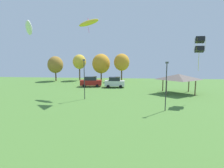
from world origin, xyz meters
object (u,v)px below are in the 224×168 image
(treeline_tree_1, at_px, (79,62))
(treeline_tree_2, at_px, (101,64))
(light_post_0, at_px, (166,83))
(light_post_1, at_px, (84,77))
(park_pavilion, at_px, (179,77))
(parked_car_leftmost, at_px, (91,82))
(treeline_tree_0, at_px, (55,65))
(parked_car_second_from_left, at_px, (115,82))
(kite_flying_2, at_px, (200,45))
(treeline_tree_3, at_px, (122,62))
(kite_flying_0, at_px, (89,23))
(kite_flying_3, at_px, (29,28))

(treeline_tree_1, bearing_deg, treeline_tree_2, -2.68)
(light_post_0, bearing_deg, light_post_1, 154.60)
(park_pavilion, height_order, light_post_0, light_post_0)
(parked_car_leftmost, bearing_deg, treeline_tree_0, 137.50)
(light_post_1, distance_m, treeline_tree_2, 23.11)
(parked_car_second_from_left, xyz_separation_m, treeline_tree_2, (-4.53, 11.03, 3.51))
(park_pavilion, bearing_deg, light_post_1, -158.75)
(kite_flying_2, bearing_deg, light_post_1, -179.62)
(park_pavilion, distance_m, treeline_tree_0, 32.72)
(kite_flying_2, height_order, parked_car_leftmost, kite_flying_2)
(treeline_tree_0, relative_size, treeline_tree_3, 0.91)
(treeline_tree_1, height_order, treeline_tree_3, treeline_tree_3)
(treeline_tree_3, bearing_deg, parked_car_leftmost, -124.16)
(kite_flying_0, xyz_separation_m, parked_car_leftmost, (-1.33, 7.99, -11.46))
(kite_flying_2, xyz_separation_m, treeline_tree_2, (-18.01, 22.96, -3.93))
(parked_car_second_from_left, distance_m, treeline_tree_1, 16.01)
(park_pavilion, bearing_deg, parked_car_leftmost, 160.22)
(treeline_tree_0, bearing_deg, parked_car_second_from_left, -29.42)
(treeline_tree_0, xyz_separation_m, treeline_tree_3, (17.87, 0.58, 0.69))
(parked_car_second_from_left, distance_m, light_post_1, 12.91)
(kite_flying_3, distance_m, treeline_tree_1, 25.74)
(parked_car_second_from_left, bearing_deg, parked_car_leftmost, 174.41)
(kite_flying_2, xyz_separation_m, treeline_tree_0, (-30.25, 21.39, -4.20))
(kite_flying_0, height_order, parked_car_second_from_left, kite_flying_0)
(parked_car_leftmost, height_order, treeline_tree_0, treeline_tree_0)
(kite_flying_0, height_order, treeline_tree_3, kite_flying_0)
(light_post_1, height_order, treeline_tree_0, treeline_tree_0)
(light_post_0, height_order, treeline_tree_3, treeline_tree_3)
(treeline_tree_0, height_order, treeline_tree_2, treeline_tree_2)
(light_post_1, bearing_deg, light_post_0, -25.40)
(parked_car_leftmost, height_order, treeline_tree_2, treeline_tree_2)
(parked_car_leftmost, bearing_deg, park_pavilion, -24.18)
(kite_flying_0, relative_size, kite_flying_2, 0.80)
(treeline_tree_3, bearing_deg, treeline_tree_0, -178.14)
(kite_flying_2, distance_m, parked_car_second_from_left, 19.48)
(treeline_tree_2, bearing_deg, light_post_1, -88.54)
(treeline_tree_2, bearing_deg, kite_flying_0, -88.47)
(parked_car_leftmost, bearing_deg, kite_flying_3, -118.56)
(light_post_0, bearing_deg, kite_flying_0, 139.42)
(kite_flying_2, xyz_separation_m, kite_flying_3, (-25.22, -1.78, 2.45))
(light_post_1, bearing_deg, parked_car_second_from_left, 71.88)
(kite_flying_2, distance_m, light_post_1, 18.12)
(treeline_tree_0, height_order, treeline_tree_1, treeline_tree_1)
(kite_flying_0, distance_m, parked_car_leftmost, 14.04)
(parked_car_leftmost, xyz_separation_m, parked_car_second_from_left, (5.37, -0.51, 0.01))
(kite_flying_2, xyz_separation_m, light_post_1, (-17.42, -0.12, -4.98))
(kite_flying_2, height_order, treeline_tree_2, kite_flying_2)
(kite_flying_3, height_order, parked_car_leftmost, kite_flying_3)
(kite_flying_0, relative_size, parked_car_second_from_left, 0.96)
(parked_car_second_from_left, relative_size, treeline_tree_0, 0.64)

